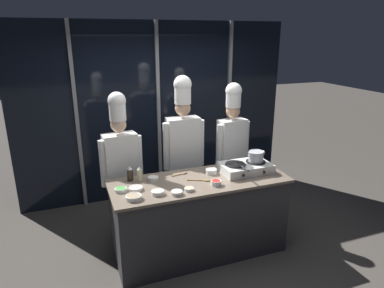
{
  "coord_description": "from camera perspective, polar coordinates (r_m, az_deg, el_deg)",
  "views": [
    {
      "loc": [
        -1.32,
        -3.29,
        2.5
      ],
      "look_at": [
        0.0,
        0.25,
        1.28
      ],
      "focal_mm": 32.0,
      "sensor_mm": 36.0,
      "label": 1
    }
  ],
  "objects": [
    {
      "name": "ground_plane",
      "position": [
        4.34,
        1.21,
        -17.34
      ],
      "size": [
        24.0,
        24.0,
        0.0
      ],
      "primitive_type": "plane",
      "color": "#47423D"
    },
    {
      "name": "window_wall_back",
      "position": [
        5.35,
        -5.7,
        5.32
      ],
      "size": [
        4.23,
        0.09,
        2.7
      ],
      "color": "black",
      "rests_on": "ground_plane"
    },
    {
      "name": "demo_counter",
      "position": [
        4.09,
        1.25,
        -11.97
      ],
      "size": [
        2.02,
        0.76,
        0.93
      ],
      "color": "#2D2D30",
      "rests_on": "ground_plane"
    },
    {
      "name": "portable_stove",
      "position": [
        4.12,
        8.91,
        -3.88
      ],
      "size": [
        0.59,
        0.39,
        0.12
      ],
      "color": "silver",
      "rests_on": "demo_counter"
    },
    {
      "name": "frying_pan",
      "position": [
        4.03,
        7.31,
        -3.14
      ],
      "size": [
        0.24,
        0.42,
        0.04
      ],
      "color": "#232326",
      "rests_on": "portable_stove"
    },
    {
      "name": "stock_pot",
      "position": [
        4.14,
        10.63,
        -1.99
      ],
      "size": [
        0.21,
        0.18,
        0.13
      ],
      "color": "#B7BABF",
      "rests_on": "portable_stove"
    },
    {
      "name": "squeeze_bottle_soy",
      "position": [
        3.89,
        -10.29,
        -4.89
      ],
      "size": [
        0.07,
        0.07,
        0.17
      ],
      "color": "#332319",
      "rests_on": "demo_counter"
    },
    {
      "name": "squeeze_bottle_oil",
      "position": [
        3.87,
        -8.73,
        -4.92
      ],
      "size": [
        0.05,
        0.05,
        0.17
      ],
      "color": "beige",
      "rests_on": "demo_counter"
    },
    {
      "name": "prep_bowl_rice",
      "position": [
        3.53,
        -2.56,
        -8.08
      ],
      "size": [
        0.12,
        0.12,
        0.04
      ],
      "color": "white",
      "rests_on": "demo_counter"
    },
    {
      "name": "prep_bowl_noodles",
      "position": [
        3.68,
        -9.36,
        -7.28
      ],
      "size": [
        0.15,
        0.15,
        0.03
      ],
      "color": "white",
      "rests_on": "demo_counter"
    },
    {
      "name": "prep_bowl_ginger",
      "position": [
        3.61,
        -0.49,
        -7.51
      ],
      "size": [
        0.1,
        0.1,
        0.03
      ],
      "color": "white",
      "rests_on": "demo_counter"
    },
    {
      "name": "prep_bowl_chicken",
      "position": [
        3.55,
        -5.75,
        -7.99
      ],
      "size": [
        0.13,
        0.13,
        0.04
      ],
      "color": "white",
      "rests_on": "demo_counter"
    },
    {
      "name": "prep_bowl_garlic",
      "position": [
        3.89,
        -6.48,
        -5.68
      ],
      "size": [
        0.12,
        0.12,
        0.04
      ],
      "color": "white",
      "rests_on": "demo_counter"
    },
    {
      "name": "prep_bowl_scallions",
      "position": [
        3.68,
        -11.77,
        -7.42
      ],
      "size": [
        0.13,
        0.13,
        0.04
      ],
      "color": "white",
      "rests_on": "demo_counter"
    },
    {
      "name": "prep_bowl_bean_sprouts",
      "position": [
        4.04,
        3.22,
        -4.52
      ],
      "size": [
        0.13,
        0.13,
        0.06
      ],
      "color": "white",
      "rests_on": "demo_counter"
    },
    {
      "name": "prep_bowl_mushrooms",
      "position": [
        3.48,
        -9.71,
        -8.7
      ],
      "size": [
        0.16,
        0.16,
        0.05
      ],
      "color": "white",
      "rests_on": "demo_counter"
    },
    {
      "name": "prep_bowl_bell_pepper",
      "position": [
        3.74,
        4.02,
        -6.41
      ],
      "size": [
        0.12,
        0.12,
        0.06
      ],
      "color": "white",
      "rests_on": "demo_counter"
    },
    {
      "name": "serving_spoon_slotted",
      "position": [
        4.02,
        -1.66,
        -4.97
      ],
      "size": [
        0.2,
        0.06,
        0.02
      ],
      "color": "olive",
      "rests_on": "demo_counter"
    },
    {
      "name": "serving_spoon_solid",
      "position": [
        3.86,
        1.99,
        -6.03
      ],
      "size": [
        0.26,
        0.14,
        0.02
      ],
      "color": "olive",
      "rests_on": "demo_counter"
    },
    {
      "name": "chef_head",
      "position": [
        4.18,
        -11.81,
        -2.1
      ],
      "size": [
        0.52,
        0.25,
        1.88
      ],
      "rotation": [
        0.0,
        0.0,
        3.26
      ],
      "color": "#4C4C51",
      "rests_on": "ground_plane"
    },
    {
      "name": "chef_sous",
      "position": [
        4.41,
        -1.49,
        0.57
      ],
      "size": [
        0.55,
        0.22,
        2.03
      ],
      "rotation": [
        0.0,
        0.0,
        3.14
      ],
      "color": "#232326",
      "rests_on": "ground_plane"
    },
    {
      "name": "chef_line",
      "position": [
        4.64,
        6.68,
        0.7
      ],
      "size": [
        0.5,
        0.24,
        1.91
      ],
      "rotation": [
        0.0,
        0.0,
        3.26
      ],
      "color": "#2D3856",
      "rests_on": "ground_plane"
    }
  ]
}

